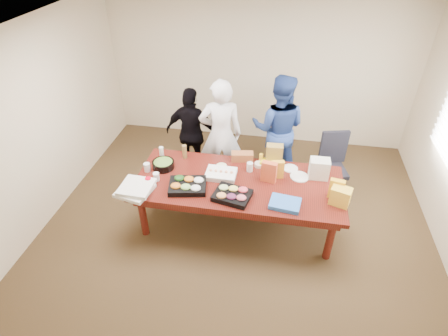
% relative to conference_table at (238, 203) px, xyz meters
% --- Properties ---
extents(floor, '(5.50, 5.00, 0.02)m').
position_rel_conference_table_xyz_m(floor, '(0.00, 0.00, -0.39)').
color(floor, '#47301E').
rests_on(floor, ground).
extents(ceiling, '(5.50, 5.00, 0.02)m').
position_rel_conference_table_xyz_m(ceiling, '(0.00, 0.00, 2.33)').
color(ceiling, white).
rests_on(ceiling, wall_back).
extents(wall_back, '(5.50, 0.04, 2.70)m').
position_rel_conference_table_xyz_m(wall_back, '(0.00, 2.50, 0.98)').
color(wall_back, beige).
rests_on(wall_back, floor).
extents(wall_front, '(5.50, 0.04, 2.70)m').
position_rel_conference_table_xyz_m(wall_front, '(0.00, -2.50, 0.98)').
color(wall_front, beige).
rests_on(wall_front, floor).
extents(wall_left, '(0.04, 5.00, 2.70)m').
position_rel_conference_table_xyz_m(wall_left, '(-2.75, 0.00, 0.98)').
color(wall_left, beige).
rests_on(wall_left, floor).
extents(conference_table, '(2.80, 1.20, 0.75)m').
position_rel_conference_table_xyz_m(conference_table, '(0.00, 0.00, 0.00)').
color(conference_table, '#4C1C0F').
rests_on(conference_table, floor).
extents(office_chair, '(0.62, 0.62, 1.00)m').
position_rel_conference_table_xyz_m(office_chair, '(1.32, 0.90, 0.12)').
color(office_chair, black).
rests_on(office_chair, floor).
extents(person_center, '(0.74, 0.57, 1.82)m').
position_rel_conference_table_xyz_m(person_center, '(-0.41, 0.91, 0.53)').
color(person_center, silver).
rests_on(person_center, floor).
extents(person_right, '(0.92, 0.74, 1.79)m').
position_rel_conference_table_xyz_m(person_right, '(0.45, 1.29, 0.52)').
color(person_right, navy).
rests_on(person_right, floor).
extents(person_left, '(0.95, 0.50, 1.55)m').
position_rel_conference_table_xyz_m(person_left, '(-0.92, 1.10, 0.40)').
color(person_left, black).
rests_on(person_left, floor).
extents(veggie_tray, '(0.54, 0.46, 0.07)m').
position_rel_conference_table_xyz_m(veggie_tray, '(-0.65, -0.25, 0.41)').
color(veggie_tray, black).
rests_on(veggie_tray, conference_table).
extents(fruit_tray, '(0.52, 0.45, 0.07)m').
position_rel_conference_table_xyz_m(fruit_tray, '(-0.03, -0.34, 0.41)').
color(fruit_tray, black).
rests_on(fruit_tray, conference_table).
extents(sheet_cake, '(0.41, 0.31, 0.07)m').
position_rel_conference_table_xyz_m(sheet_cake, '(-0.26, 0.08, 0.41)').
color(sheet_cake, white).
rests_on(sheet_cake, conference_table).
extents(salad_bowl, '(0.35, 0.35, 0.10)m').
position_rel_conference_table_xyz_m(salad_bowl, '(-1.10, 0.14, 0.43)').
color(salad_bowl, black).
rests_on(salad_bowl, conference_table).
extents(chip_bag_blue, '(0.41, 0.33, 0.06)m').
position_rel_conference_table_xyz_m(chip_bag_blue, '(0.64, -0.37, 0.40)').
color(chip_bag_blue, blue).
rests_on(chip_bag_blue, conference_table).
extents(chip_bag_red, '(0.22, 0.12, 0.30)m').
position_rel_conference_table_xyz_m(chip_bag_red, '(0.39, 0.09, 0.52)').
color(chip_bag_red, '#D55129').
rests_on(chip_bag_red, conference_table).
extents(chip_bag_yellow, '(0.19, 0.11, 0.27)m').
position_rel_conference_table_xyz_m(chip_bag_yellow, '(1.25, -0.10, 0.51)').
color(chip_bag_yellow, gold).
rests_on(chip_bag_yellow, conference_table).
extents(chip_bag_orange, '(0.18, 0.11, 0.26)m').
position_rel_conference_table_xyz_m(chip_bag_orange, '(0.50, 0.19, 0.50)').
color(chip_bag_orange, gold).
rests_on(chip_bag_orange, conference_table).
extents(mayo_jar, '(0.11, 0.11, 0.14)m').
position_rel_conference_table_xyz_m(mayo_jar, '(0.12, 0.27, 0.44)').
color(mayo_jar, silver).
rests_on(mayo_jar, conference_table).
extents(mustard_bottle, '(0.06, 0.06, 0.15)m').
position_rel_conference_table_xyz_m(mustard_bottle, '(0.25, 0.49, 0.45)').
color(mustard_bottle, yellow).
rests_on(mustard_bottle, conference_table).
extents(dressing_bottle, '(0.07, 0.07, 0.21)m').
position_rel_conference_table_xyz_m(dressing_bottle, '(-0.87, 0.44, 0.48)').
color(dressing_bottle, olive).
rests_on(dressing_bottle, conference_table).
extents(ranch_bottle, '(0.08, 0.08, 0.20)m').
position_rel_conference_table_xyz_m(ranch_bottle, '(-1.19, 0.36, 0.47)').
color(ranch_bottle, silver).
rests_on(ranch_bottle, conference_table).
extents(banana_bunch, '(0.30, 0.23, 0.09)m').
position_rel_conference_table_xyz_m(banana_bunch, '(0.39, 0.40, 0.42)').
color(banana_bunch, '#DFD504').
rests_on(banana_bunch, conference_table).
extents(bread_loaf, '(0.33, 0.19, 0.13)m').
position_rel_conference_table_xyz_m(bread_loaf, '(-0.02, 0.52, 0.44)').
color(bread_loaf, '#9C572D').
rests_on(bread_loaf, conference_table).
extents(kraft_bag, '(0.24, 0.15, 0.31)m').
position_rel_conference_table_xyz_m(kraft_bag, '(0.44, 0.52, 0.53)').
color(kraft_bag, olive).
rests_on(kraft_bag, conference_table).
extents(red_cup, '(0.10, 0.10, 0.11)m').
position_rel_conference_table_xyz_m(red_cup, '(-1.18, -0.26, 0.43)').
color(red_cup, red).
rests_on(red_cup, conference_table).
extents(clear_cup_a, '(0.10, 0.10, 0.11)m').
position_rel_conference_table_xyz_m(clear_cup_a, '(-1.10, -0.16, 0.43)').
color(clear_cup_a, white).
rests_on(clear_cup_a, conference_table).
extents(clear_cup_b, '(0.09, 0.09, 0.12)m').
position_rel_conference_table_xyz_m(clear_cup_b, '(-1.30, 0.02, 0.44)').
color(clear_cup_b, white).
rests_on(clear_cup_b, conference_table).
extents(pizza_box_lower, '(0.48, 0.48, 0.05)m').
position_rel_conference_table_xyz_m(pizza_box_lower, '(-1.30, -0.45, 0.40)').
color(pizza_box_lower, silver).
rests_on(pizza_box_lower, conference_table).
extents(pizza_box_upper, '(0.43, 0.43, 0.05)m').
position_rel_conference_table_xyz_m(pizza_box_upper, '(-1.28, -0.43, 0.45)').
color(pizza_box_upper, white).
rests_on(pizza_box_upper, pizza_box_lower).
extents(plate_a, '(0.31, 0.31, 0.01)m').
position_rel_conference_table_xyz_m(plate_a, '(0.81, 0.25, 0.38)').
color(plate_a, white).
rests_on(plate_a, conference_table).
extents(plate_b, '(0.27, 0.27, 0.01)m').
position_rel_conference_table_xyz_m(plate_b, '(0.68, 0.42, 0.38)').
color(plate_b, white).
rests_on(plate_b, conference_table).
extents(dip_bowl_a, '(0.15, 0.15, 0.05)m').
position_rel_conference_table_xyz_m(dip_bowl_a, '(0.24, 0.41, 0.40)').
color(dip_bowl_a, beige).
rests_on(dip_bowl_a, conference_table).
extents(dip_bowl_b, '(0.16, 0.16, 0.06)m').
position_rel_conference_table_xyz_m(dip_bowl_b, '(-0.28, 0.25, 0.41)').
color(dip_bowl_b, beige).
rests_on(dip_bowl_b, conference_table).
extents(grocery_bag_white, '(0.27, 0.19, 0.28)m').
position_rel_conference_table_xyz_m(grocery_bag_white, '(1.06, 0.30, 0.52)').
color(grocery_bag_white, silver).
rests_on(grocery_bag_white, conference_table).
extents(grocery_bag_yellow, '(0.28, 0.23, 0.24)m').
position_rel_conference_table_xyz_m(grocery_bag_yellow, '(1.30, -0.22, 0.49)').
color(grocery_bag_yellow, yellow).
rests_on(grocery_bag_yellow, conference_table).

